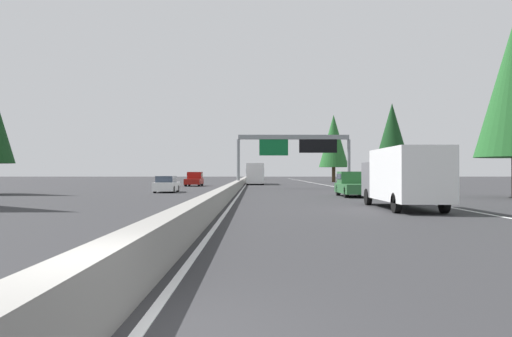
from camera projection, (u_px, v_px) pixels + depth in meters
ground_plane at (242, 187)px, 65.70m from camera, size 320.00×320.00×0.00m
median_barrier at (244, 181)px, 85.70m from camera, size 180.00×0.56×0.90m
shoulder_stripe_right at (324, 185)px, 75.72m from camera, size 160.00×0.16×0.01m
shoulder_stripe_median at (246, 185)px, 75.70m from camera, size 160.00×0.16×0.01m
sign_gantry_overhead at (295, 146)px, 58.58m from camera, size 0.50×12.68×5.98m
box_truck_far_left at (403, 176)px, 25.86m from camera, size 8.50×2.40×2.95m
pickup_distant_a at (353, 184)px, 39.43m from camera, size 5.60×2.00×1.86m
bus_distant_b at (255, 173)px, 79.60m from camera, size 11.50×2.55×3.10m
minivan_far_right at (257, 176)px, 131.74m from camera, size 5.00×1.95×1.69m
oncoming_near at (166, 185)px, 47.41m from camera, size 4.40×1.80×1.47m
oncoming_far at (194, 179)px, 69.47m from camera, size 5.60×2.00×1.86m
conifer_right_mid at (392, 135)px, 75.46m from camera, size 5.16×5.16×11.74m
conifer_right_far at (334, 141)px, 99.25m from camera, size 5.58×5.58×12.69m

